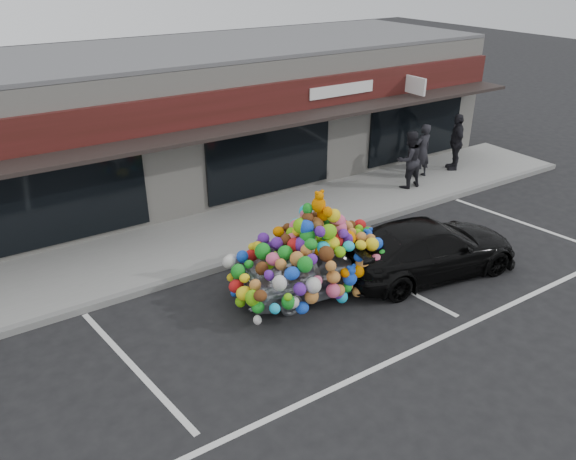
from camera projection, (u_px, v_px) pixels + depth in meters
ground at (284, 317)px, 11.83m from camera, size 90.00×90.00×0.00m
shop_building at (136, 125)px, 17.22m from camera, size 24.00×7.20×4.31m
sidewalk at (202, 241)px, 14.80m from camera, size 26.00×3.00×0.15m
kerb at (229, 265)px, 13.67m from camera, size 26.00×0.18×0.16m
parking_stripe_left at (133, 366)px, 10.42m from camera, size 0.73×4.37×0.01m
parking_stripe_mid at (378, 276)px, 13.34m from camera, size 0.73×4.37×0.01m
parking_stripe_right at (523, 223)px, 15.96m from camera, size 0.73×4.37×0.01m
lane_line at (432, 342)px, 11.07m from camera, size 14.00×0.12×0.01m
toy_car at (318, 259)px, 12.48m from camera, size 2.70×4.12×2.30m
black_sedan at (428, 248)px, 13.20m from camera, size 2.54×4.77×1.32m
pedestrian_a at (422, 151)px, 18.47m from camera, size 0.68×0.46×1.80m
pedestrian_b at (409, 160)px, 17.63m from camera, size 0.92×0.73×1.83m
pedestrian_c at (456, 142)px, 19.13m from camera, size 1.20×1.02×1.93m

